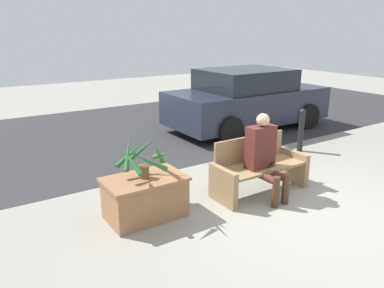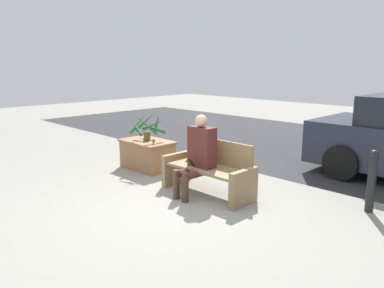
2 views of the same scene
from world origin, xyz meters
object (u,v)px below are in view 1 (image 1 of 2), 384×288
Objects in this scene: person_seated at (264,153)px; planter_box at (145,196)px; bollard_post at (301,129)px; bench at (258,168)px; potted_plant at (143,157)px; parked_car at (247,100)px.

person_seated is 1.84m from planter_box.
bollard_post reaches higher than planter_box.
bench is 2.34m from bollard_post.
person_seated is (-0.07, -0.18, 0.30)m from bench.
bollard_post is at bearing 11.68° from planter_box.
parked_car is (4.26, 2.85, -0.12)m from potted_plant.
bollard_post is (-0.31, -2.04, -0.27)m from parked_car.
bench is at bearing -154.42° from bollard_post.
planter_box is 1.19× the size of bollard_post.
planter_box is (-1.84, 0.19, -0.08)m from bench.
person_seated is at bearing -151.43° from bollard_post.
parked_car reaches higher than bollard_post.
potted_plant is at bearing 93.99° from planter_box.
parked_car reaches higher than bench.
bench is 3.91m from parked_car.
bench is 0.38× the size of parked_car.
parked_car reaches higher than potted_plant.
parked_car is at bearing 81.43° from bollard_post.
person_seated is 1.20× the size of planter_box.
potted_plant is at bearing -168.47° from bollard_post.
parked_car is 2.08m from bollard_post.
planter_box is at bearing -146.10° from parked_car.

